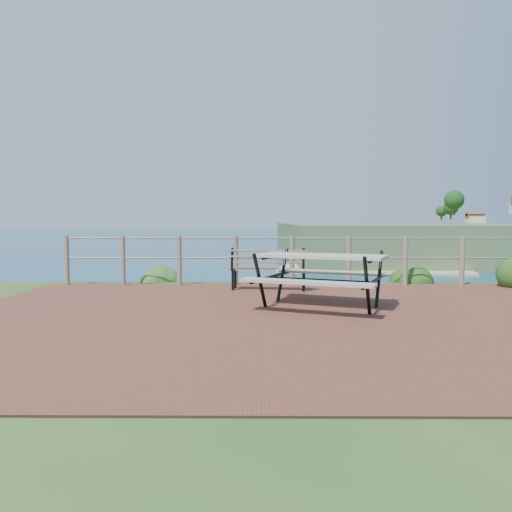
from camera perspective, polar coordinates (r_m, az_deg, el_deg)
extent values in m
cube|color=brown|center=(6.91, 5.92, -7.01)|extent=(10.00, 7.00, 0.12)
plane|color=#165886|center=(206.76, 0.64, 3.69)|extent=(1200.00, 1200.00, 0.00)
cylinder|color=#6B5B4C|center=(10.88, -20.82, -0.45)|extent=(0.10, 0.10, 1.00)
cylinder|color=#6B5B4C|center=(10.51, -14.97, -0.47)|extent=(0.10, 0.10, 1.00)
cylinder|color=#6B5B4C|center=(10.27, -8.77, -0.48)|extent=(0.10, 0.10, 1.00)
cylinder|color=#6B5B4C|center=(10.15, -2.35, -0.49)|extent=(0.10, 0.10, 1.00)
cylinder|color=#6B5B4C|center=(10.16, 4.15, -0.49)|extent=(0.10, 0.10, 1.00)
cylinder|color=#6B5B4C|center=(10.29, 10.55, -0.49)|extent=(0.10, 0.10, 1.00)
cylinder|color=#6B5B4C|center=(10.56, 16.71, -0.48)|extent=(0.10, 0.10, 1.00)
cylinder|color=#6B5B4C|center=(10.93, 22.50, -0.47)|extent=(0.10, 0.10, 1.00)
cylinder|color=slate|center=(10.13, 4.16, 2.04)|extent=(9.40, 0.04, 0.04)
cylinder|color=slate|center=(10.15, 4.15, -0.21)|extent=(9.40, 0.04, 0.04)
cube|color=#A29E92|center=(7.53, 7.41, 0.00)|extent=(2.04, 1.44, 0.04)
cube|color=#A29E92|center=(7.56, 7.39, -2.38)|extent=(1.85, 0.97, 0.04)
cube|color=#A29E92|center=(7.56, 7.39, -2.38)|extent=(1.85, 0.97, 0.04)
cylinder|color=black|center=(7.56, 7.39, -2.77)|extent=(1.52, 0.66, 0.05)
cube|color=brown|center=(9.40, 1.45, -1.51)|extent=(1.46, 0.53, 0.03)
cube|color=brown|center=(9.38, 1.46, 0.01)|extent=(1.43, 0.28, 0.33)
cube|color=black|center=(9.42, 1.45, -2.70)|extent=(0.05, 0.06, 0.39)
cube|color=black|center=(9.42, 1.45, -2.70)|extent=(0.05, 0.06, 0.39)
cube|color=black|center=(9.42, 1.45, -2.70)|extent=(0.05, 0.06, 0.39)
cube|color=black|center=(9.42, 1.45, -2.70)|extent=(0.05, 0.06, 0.39)
ellipsoid|color=#2B5A21|center=(11.15, -11.36, -2.84)|extent=(0.76, 0.76, 0.50)
ellipsoid|color=#1F3D13|center=(11.35, 16.59, -2.81)|extent=(0.81, 0.81, 0.56)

